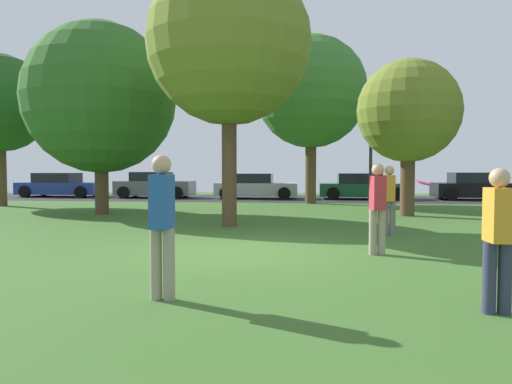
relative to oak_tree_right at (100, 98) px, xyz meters
The scene contains 18 objects.
ground_plane 9.78m from the oak_tree_right, 49.29° to the right, with size 44.00×44.00×0.00m, color #3D6628.
road_strip 11.61m from the oak_tree_right, 57.74° to the left, with size 44.00×6.40×0.01m, color #28282B.
oak_tree_right is the anchor object (origin of this frame).
oak_tree_left 9.31m from the oak_tree_right, 39.16° to the left, with size 5.00×5.00×7.50m.
birch_tree_lone 5.91m from the oak_tree_right, 31.01° to the right, with size 4.40×4.40×7.13m.
maple_tree_near 6.39m from the oak_tree_right, 153.46° to the left, with size 4.04×4.04×6.32m.
maple_tree_far 10.39m from the oak_tree_right, ahead, with size 3.37×3.37×5.14m.
person_thrower 10.47m from the oak_tree_right, 25.83° to the right, with size 0.30×0.33×1.63m.
person_catcher 14.20m from the oak_tree_right, 48.50° to the right, with size 0.30×0.33×1.56m.
person_bystander 12.01m from the oak_tree_right, 62.00° to the right, with size 0.30×0.32×1.72m.
person_walking 11.31m from the oak_tree_right, 39.56° to the right, with size 0.30×0.35×1.65m.
frisbee_disc 11.98m from the oak_tree_right, 38.91° to the right, with size 0.35×0.35×0.09m.
parked_car_blue 12.09m from the oak_tree_right, 125.64° to the left, with size 4.58×2.04×1.33m.
parked_car_grey 9.82m from the oak_tree_right, 97.58° to the left, with size 4.11×1.93×1.39m.
parked_car_silver 10.60m from the oak_tree_right, 64.62° to the left, with size 4.27×1.94×1.31m.
parked_car_green 13.90m from the oak_tree_right, 43.20° to the left, with size 4.51×2.03×1.33m.
parked_car_black 18.30m from the oak_tree_right, 31.27° to the left, with size 4.02×2.06×1.38m.
street_lamp_post 11.31m from the oak_tree_right, 29.06° to the left, with size 0.14×0.14×4.50m, color #2D2D33.
Camera 1 is at (1.37, -8.88, 1.55)m, focal length 33.29 mm.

